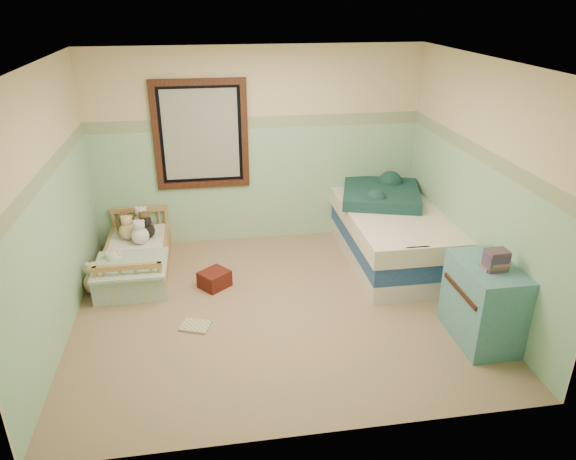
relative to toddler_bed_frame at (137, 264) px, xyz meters
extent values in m
cube|color=#9A7859|center=(1.55, -1.05, -0.10)|extent=(4.20, 3.60, 0.02)
cube|color=silver|center=(1.55, -1.05, 2.42)|extent=(4.20, 3.60, 0.02)
cube|color=beige|center=(1.55, 0.75, 1.16)|extent=(4.20, 0.04, 2.50)
cube|color=beige|center=(1.55, -2.85, 1.16)|extent=(4.20, 0.04, 2.50)
cube|color=beige|center=(-0.55, -1.05, 1.16)|extent=(0.04, 3.60, 2.50)
cube|color=beige|center=(3.65, -1.05, 1.16)|extent=(0.04, 3.60, 2.50)
cube|color=#9EBFA5|center=(1.55, 0.74, 0.66)|extent=(4.20, 0.01, 1.50)
cube|color=#55795A|center=(1.55, 0.74, 1.48)|extent=(4.20, 0.01, 0.15)
cube|color=black|center=(0.85, 0.71, 1.36)|extent=(1.16, 0.06, 1.36)
cube|color=#BABBB2|center=(0.85, 0.72, 1.36)|extent=(0.92, 0.01, 1.12)
cube|color=#A37D47|center=(0.00, 0.00, 0.00)|extent=(0.72, 1.44, 0.19)
cube|color=silver|center=(0.00, 0.00, 0.15)|extent=(0.66, 1.38, 0.12)
cube|color=#6FA5CE|center=(0.00, -0.45, 0.23)|extent=(0.78, 0.72, 0.03)
sphere|color=brown|center=(-0.15, 0.50, 0.30)|extent=(0.18, 0.18, 0.18)
sphere|color=white|center=(0.05, 0.50, 0.32)|extent=(0.22, 0.22, 0.22)
sphere|color=beige|center=(-0.10, 0.28, 0.32)|extent=(0.21, 0.21, 0.21)
sphere|color=black|center=(0.13, 0.28, 0.30)|extent=(0.18, 0.18, 0.18)
sphere|color=beige|center=(-0.21, -0.27, 0.05)|extent=(0.28, 0.28, 0.28)
sphere|color=beige|center=(-0.40, -0.44, 0.04)|extent=(0.26, 0.26, 0.26)
cube|color=silver|center=(3.10, -0.09, 0.02)|extent=(1.10, 2.20, 0.22)
cube|color=navy|center=(3.10, -0.09, 0.24)|extent=(1.10, 2.20, 0.22)
cube|color=white|center=(3.10, -0.09, 0.46)|extent=(1.14, 2.24, 0.22)
cube|color=black|center=(3.05, 0.21, 0.64)|extent=(1.18, 1.22, 0.14)
cube|color=teal|center=(3.39, -1.89, 0.30)|extent=(0.49, 0.79, 0.79)
cube|color=brown|center=(3.39, -1.96, 0.79)|extent=(0.20, 0.16, 0.19)
cube|color=maroon|center=(0.90, -0.51, 0.00)|extent=(0.40, 0.40, 0.19)
cube|color=#FEC950|center=(0.68, -1.29, -0.08)|extent=(0.34, 0.31, 0.03)
sphere|color=brown|center=(0.10, 0.40, 0.31)|extent=(0.20, 0.20, 0.20)
sphere|color=brown|center=(-0.17, 0.44, 0.31)|extent=(0.19, 0.19, 0.19)
sphere|color=white|center=(0.06, 0.12, 0.32)|extent=(0.21, 0.21, 0.21)
sphere|color=brown|center=(-0.11, 0.49, 0.29)|extent=(0.16, 0.16, 0.16)
camera|label=1|loc=(0.91, -5.80, 2.97)|focal=33.01mm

